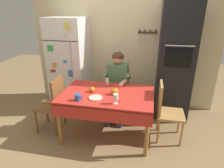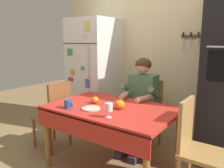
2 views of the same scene
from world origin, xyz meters
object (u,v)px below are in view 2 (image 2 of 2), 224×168
pumpkin_medium (119,104)px  serving_tray (91,109)px  chair_behind_person (146,110)px  pumpkin_large (95,100)px  dining_table (110,115)px  chair_right_side (195,144)px  wine_glass (109,108)px  refrigerator (95,75)px  chair_left_side (55,113)px  coffee_mug (68,104)px  seated_person (140,97)px

pumpkin_medium → serving_tray: pumpkin_medium is taller
chair_behind_person → pumpkin_large: chair_behind_person is taller
dining_table → pumpkin_large: size_ratio=13.65×
chair_right_side → wine_glass: 0.88m
refrigerator → chair_right_side: bearing=-22.4°
wine_glass → serving_tray: (-0.31, 0.11, -0.09)m
chair_right_side → serving_tray: 1.09m
dining_table → wine_glass: size_ratio=9.78×
chair_left_side → pumpkin_medium: 1.06m
refrigerator → chair_right_side: refrigerator is taller
chair_behind_person → coffee_mug: (-0.40, -1.08, 0.28)m
seated_person → wine_glass: seated_person is taller
pumpkin_medium → coffee_mug: bearing=-147.8°
dining_table → chair_left_side: chair_left_side is taller
chair_behind_person → serving_tray: (-0.18, -0.97, 0.24)m
refrigerator → coffee_mug: bearing=-62.9°
coffee_mug → refrigerator: bearing=117.1°
seated_person → chair_right_side: bearing=-29.7°
chair_right_side → serving_tray: size_ratio=4.70×
serving_tray → chair_behind_person: bearing=79.7°
chair_behind_person → seated_person: (-0.00, -0.19, 0.23)m
chair_behind_person → seated_person: 0.29m
chair_behind_person → wine_glass: size_ratio=6.50×
wine_glass → chair_left_side: bearing=166.3°
coffee_mug → pumpkin_medium: 0.55m
coffee_mug → seated_person: bearing=65.7°
pumpkin_large → serving_tray: (0.12, -0.21, -0.03)m
wine_glass → seated_person: bearing=98.9°
dining_table → chair_behind_person: 0.81m
chair_left_side → wine_glass: size_ratio=6.50×
coffee_mug → pumpkin_large: (0.11, 0.32, -0.01)m
seated_person → chair_right_side: 1.00m
seated_person → pumpkin_medium: 0.60m
chair_right_side → chair_behind_person: bearing=141.6°
chair_left_side → coffee_mug: size_ratio=8.09×
wine_glass → chair_behind_person: bearing=97.3°
seated_person → coffee_mug: 0.98m
refrigerator → chair_behind_person: size_ratio=1.94×
coffee_mug → serving_tray: size_ratio=0.58×
seated_person → serving_tray: 0.80m
coffee_mug → pumpkin_medium: (0.47, 0.30, 0.00)m
chair_right_side → wine_glass: size_ratio=6.50×
refrigerator → serving_tray: bearing=-52.0°
serving_tray → pumpkin_large: bearing=119.6°
coffee_mug → serving_tray: coffee_mug is taller
seated_person → wine_glass: 0.90m
dining_table → chair_behind_person: bearing=86.2°
pumpkin_large → serving_tray: 0.24m
chair_behind_person → pumpkin_large: 0.86m
serving_tray → refrigerator: bearing=128.0°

